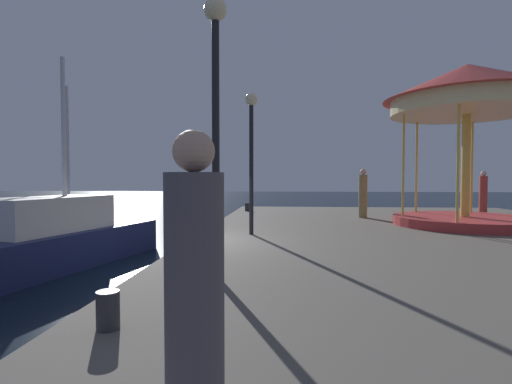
{
  "coord_description": "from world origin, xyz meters",
  "views": [
    {
      "loc": [
        2.48,
        -9.5,
        2.38
      ],
      "look_at": [
        1.27,
        5.86,
        1.84
      ],
      "focal_mm": 26.73,
      "sensor_mm": 36.0,
      "label": 1
    }
  ],
  "objects": [
    {
      "name": "carousel",
      "position": [
        8.49,
        3.78,
        4.83
      ],
      "size": [
        5.38,
        5.38,
        5.38
      ],
      "color": "#B23333",
      "rests_on": "quay_dock"
    },
    {
      "name": "ground_plane",
      "position": [
        0.0,
        0.0,
        0.0
      ],
      "size": [
        120.0,
        120.0,
        0.0
      ],
      "primitive_type": "plane",
      "color": "black"
    },
    {
      "name": "bollard_north",
      "position": [
        0.62,
        -5.69,
        1.0
      ],
      "size": [
        0.24,
        0.24,
        0.4
      ],
      "primitive_type": "cylinder",
      "color": "#2D2D33",
      "rests_on": "quay_dock"
    },
    {
      "name": "bollard_center",
      "position": [
        0.61,
        8.88,
        1.0
      ],
      "size": [
        0.24,
        0.24,
        0.4
      ],
      "primitive_type": "cylinder",
      "color": "#2D2D33",
      "rests_on": "quay_dock"
    },
    {
      "name": "quay_dock",
      "position": [
        6.89,
        0.0,
        0.4
      ],
      "size": [
        13.78,
        23.79,
        0.8
      ],
      "primitive_type": "cube",
      "color": "#5B564F",
      "rests_on": "ground"
    },
    {
      "name": "person_mid_promenade",
      "position": [
        11.44,
        8.57,
        1.71
      ],
      "size": [
        0.34,
        0.34,
        1.93
      ],
      "color": "#B23833",
      "rests_on": "quay_dock"
    },
    {
      "name": "person_by_the_water",
      "position": [
        1.96,
        -7.39,
        1.67
      ],
      "size": [
        0.34,
        0.34,
        1.86
      ],
      "color": "#514C56",
      "rests_on": "quay_dock"
    },
    {
      "name": "bollard_south",
      "position": [
        0.46,
        -2.15,
        1.0
      ],
      "size": [
        0.24,
        0.24,
        0.4
      ],
      "primitive_type": "cylinder",
      "color": "#2D2D33",
      "rests_on": "quay_dock"
    },
    {
      "name": "person_far_corner",
      "position": [
        5.59,
        6.18,
        1.73
      ],
      "size": [
        0.34,
        0.34,
        1.97
      ],
      "color": "#937A4C",
      "rests_on": "quay_dock"
    },
    {
      "name": "sailboat_grey",
      "position": [
        -7.29,
        6.5,
        0.55
      ],
      "size": [
        2.82,
        5.71,
        6.58
      ],
      "color": "gray",
      "rests_on": "ground"
    },
    {
      "name": "lamp_post_near_edge",
      "position": [
        1.38,
        -3.57,
        3.79
      ],
      "size": [
        0.36,
        0.36,
        4.38
      ],
      "color": "black",
      "rests_on": "quay_dock"
    },
    {
      "name": "sailboat_navy",
      "position": [
        -3.85,
        -0.13,
        0.71
      ],
      "size": [
        3.83,
        7.72,
        5.72
      ],
      "color": "#19214C",
      "rests_on": "ground"
    },
    {
      "name": "lamp_post_mid_promenade",
      "position": [
        1.5,
        1.19,
        3.55
      ],
      "size": [
        0.36,
        0.36,
        3.98
      ],
      "color": "black",
      "rests_on": "quay_dock"
    }
  ]
}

